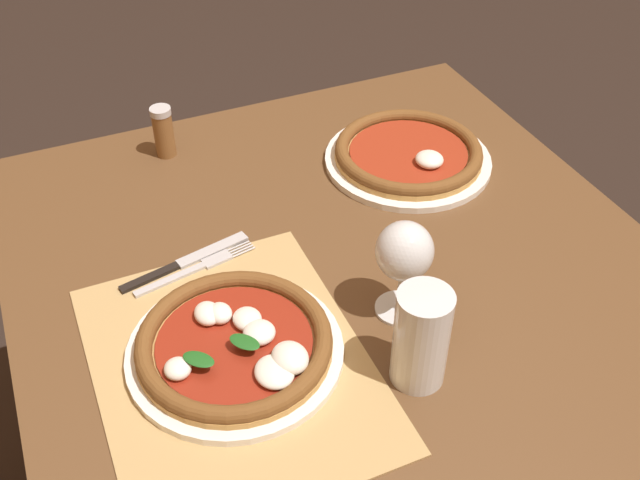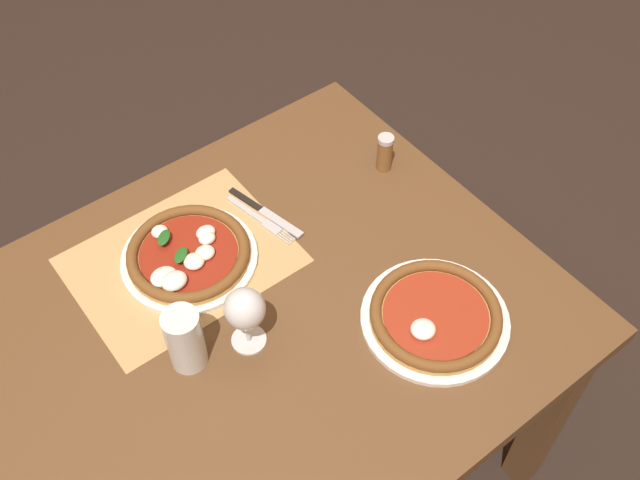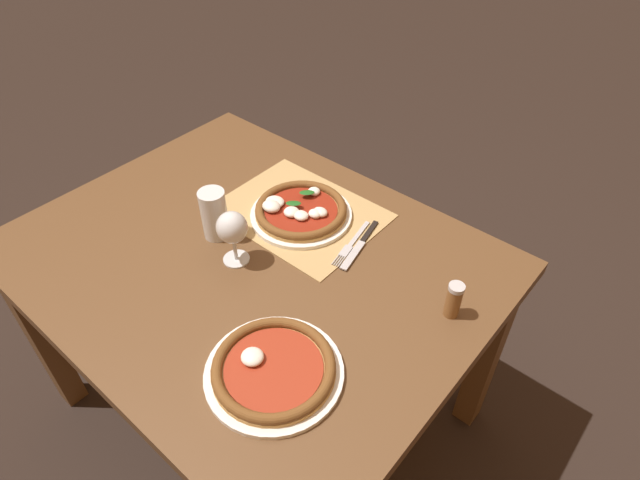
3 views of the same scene
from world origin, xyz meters
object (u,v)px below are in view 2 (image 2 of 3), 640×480
wine_glass (245,311)px  knife (265,212)px  pizza_near (188,255)px  pizza_far (435,316)px  fork (260,219)px  pepper_shaker (385,153)px  pint_glass (186,341)px

wine_glass → knife: size_ratio=0.73×
wine_glass → knife: 0.35m
pizza_near → wine_glass: 0.26m
pizza_near → pizza_far: (-0.31, 0.43, -0.00)m
pizza_near → knife: size_ratio=1.37×
wine_glass → knife: wine_glass is taller
fork → knife: size_ratio=0.93×
fork → pepper_shaker: pepper_shaker is taller
pint_glass → wine_glass: bearing=164.0°
pizza_far → wine_glass: (0.32, -0.19, 0.09)m
pizza_far → fork: bearing=-73.7°
wine_glass → pint_glass: bearing=-16.0°
pint_glass → fork: pint_glass is taller
pizza_far → wine_glass: size_ratio=1.94×
knife → pepper_shaker: 0.32m
pizza_near → pint_glass: 0.25m
pizza_far → pepper_shaker: pepper_shaker is taller
pepper_shaker → pizza_near: bearing=-4.2°
pint_glass → pepper_shaker: pint_glass is taller
wine_glass → pepper_shaker: (-0.52, -0.20, -0.06)m
pint_glass → pepper_shaker: 0.66m
fork → knife: knife is taller
wine_glass → fork: wine_glass is taller
pizza_near → pint_glass: (0.12, 0.21, 0.05)m
pizza_near → pint_glass: bearing=59.4°
pint_glass → knife: size_ratio=0.68×
pizza_near → pepper_shaker: (-0.52, 0.04, 0.03)m
pizza_near → fork: size_ratio=1.47×
pint_glass → pepper_shaker: bearing=-165.0°
pepper_shaker → knife: bearing=-9.3°
pizza_near → fork: pizza_near is taller
pint_glass → knife: bearing=-146.2°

